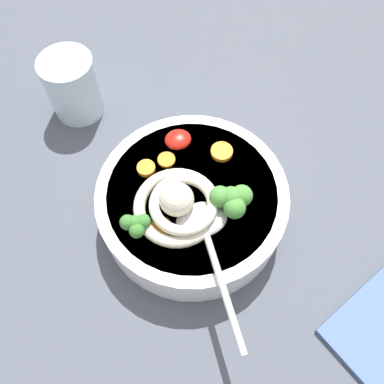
% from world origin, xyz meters
% --- Properties ---
extents(table_slab, '(1.21, 1.21, 0.03)m').
position_xyz_m(table_slab, '(0.00, 0.00, 0.01)').
color(table_slab, '#474C56').
rests_on(table_slab, ground).
extents(soup_bowl, '(0.24, 0.24, 0.06)m').
position_xyz_m(soup_bowl, '(-0.01, 0.01, 0.06)').
color(soup_bowl, white).
rests_on(soup_bowl, table_slab).
extents(noodle_pile, '(0.11, 0.11, 0.05)m').
position_xyz_m(noodle_pile, '(-0.04, -0.01, 0.10)').
color(noodle_pile, beige).
rests_on(noodle_pile, soup_bowl).
extents(soup_spoon, '(0.06, 0.17, 0.02)m').
position_xyz_m(soup_spoon, '(-0.01, -0.05, 0.10)').
color(soup_spoon, '#B7B7BC').
rests_on(soup_spoon, soup_bowl).
extents(chili_sauce_dollop, '(0.03, 0.03, 0.02)m').
position_xyz_m(chili_sauce_dollop, '(-0.01, 0.08, 0.10)').
color(chili_sauce_dollop, '#B2190F').
rests_on(chili_sauce_dollop, soup_bowl).
extents(broccoli_floret_right, '(0.03, 0.03, 0.03)m').
position_xyz_m(broccoli_floret_right, '(-0.09, -0.02, 0.11)').
color(broccoli_floret_right, '#7A9E60').
rests_on(broccoli_floret_right, soup_bowl).
extents(broccoli_floret_beside_chili, '(0.05, 0.04, 0.04)m').
position_xyz_m(broccoli_floret_beside_chili, '(0.02, -0.03, 0.11)').
color(broccoli_floret_beside_chili, '#7A9E60').
rests_on(broccoli_floret_beside_chili, soup_bowl).
extents(carrot_slice_near_spoon, '(0.02, 0.02, 0.00)m').
position_xyz_m(carrot_slice_near_spoon, '(-0.03, 0.06, 0.09)').
color(carrot_slice_near_spoon, orange).
rests_on(carrot_slice_near_spoon, soup_bowl).
extents(carrot_slice_extra_a, '(0.02, 0.02, 0.01)m').
position_xyz_m(carrot_slice_extra_a, '(-0.06, 0.05, 0.09)').
color(carrot_slice_extra_a, orange).
rests_on(carrot_slice_extra_a, soup_bowl).
extents(carrot_slice_far, '(0.02, 0.02, 0.01)m').
position_xyz_m(carrot_slice_far, '(-0.06, -0.03, 0.09)').
color(carrot_slice_far, orange).
rests_on(carrot_slice_far, soup_bowl).
extents(carrot_slice_front, '(0.03, 0.03, 0.01)m').
position_xyz_m(carrot_slice_front, '(0.04, 0.05, 0.09)').
color(carrot_slice_front, orange).
rests_on(carrot_slice_front, soup_bowl).
extents(drinking_glass, '(0.08, 0.08, 0.10)m').
position_xyz_m(drinking_glass, '(-0.13, 0.23, 0.07)').
color(drinking_glass, silver).
rests_on(drinking_glass, table_slab).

